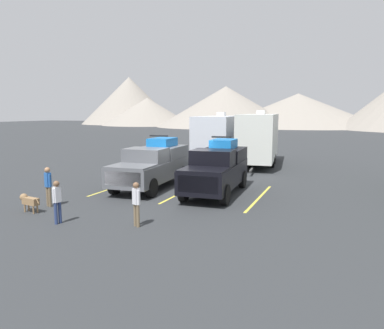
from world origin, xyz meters
TOP-DOWN VIEW (x-y plane):
  - ground_plane at (0.00, 0.00)m, footprint 240.00×240.00m
  - pickup_truck_a at (-1.97, 0.96)m, footprint 2.48×5.93m
  - pickup_truck_b at (1.60, 0.76)m, footprint 2.39×5.70m
  - lot_stripe_a at (-3.71, 0.52)m, footprint 0.12×5.50m
  - lot_stripe_b at (0.00, 0.52)m, footprint 0.12×5.50m
  - lot_stripe_c at (3.71, 0.52)m, footprint 0.12×5.50m
  - camper_trailer_a at (-1.47, 10.43)m, footprint 3.27×8.51m
  - camper_trailer_b at (1.49, 10.87)m, footprint 3.28×9.24m
  - person_a at (0.71, -5.26)m, footprint 0.32×0.26m
  - person_b at (-2.01, -6.00)m, footprint 0.23×0.33m
  - person_c at (-4.03, -4.28)m, footprint 0.35×0.26m
  - dog at (-4.15, -5.23)m, footprint 1.03×0.38m
  - mountain_ridge at (10.76, 84.50)m, footprint 155.82×50.67m

SIDE VIEW (x-z plane):
  - ground_plane at x=0.00m, z-range 0.00..0.00m
  - lot_stripe_a at x=-3.71m, z-range 0.00..0.01m
  - lot_stripe_b at x=0.00m, z-range 0.00..0.01m
  - lot_stripe_c at x=3.71m, z-range 0.00..0.01m
  - dog at x=-4.15m, z-range 0.11..0.82m
  - person_b at x=-2.01m, z-range 0.12..1.64m
  - person_a at x=0.71m, z-range 0.12..1.66m
  - person_c at x=-4.03m, z-range 0.12..1.76m
  - pickup_truck_a at x=-1.97m, z-range -0.12..2.52m
  - pickup_truck_b at x=1.60m, z-range -0.12..2.57m
  - camper_trailer_a at x=-1.47m, z-range 0.10..3.97m
  - camper_trailer_b at x=1.49m, z-range 0.10..4.12m
  - mountain_ridge at x=10.76m, z-range -1.83..15.21m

